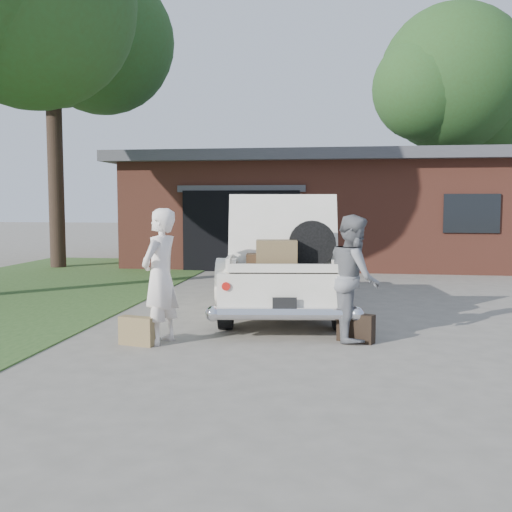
# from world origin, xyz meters

# --- Properties ---
(ground) EXTENTS (90.00, 90.00, 0.00)m
(ground) POSITION_xyz_m (0.00, 0.00, 0.00)
(ground) COLOR gray
(ground) RESTS_ON ground
(grass_strip) EXTENTS (6.00, 16.00, 0.02)m
(grass_strip) POSITION_xyz_m (-5.50, 3.00, 0.01)
(grass_strip) COLOR #2D4C1E
(grass_strip) RESTS_ON ground
(house) EXTENTS (12.80, 7.80, 3.30)m
(house) POSITION_xyz_m (0.98, 11.47, 1.67)
(house) COLOR brown
(house) RESTS_ON ground
(tree_back) EXTENTS (6.34, 5.51, 10.07)m
(tree_back) POSITION_xyz_m (-6.83, 8.21, 7.00)
(tree_back) COLOR #38281E
(tree_back) RESTS_ON ground
(tree_right) EXTENTS (6.77, 5.88, 9.77)m
(tree_right) POSITION_xyz_m (5.62, 17.41, 6.54)
(tree_right) COLOR #38281E
(tree_right) RESTS_ON ground
(sedan) EXTENTS (2.52, 5.16, 2.00)m
(sedan) POSITION_xyz_m (0.19, 2.29, 0.73)
(sedan) COLOR white
(sedan) RESTS_ON ground
(woman_left) EXTENTS (0.59, 0.75, 1.80)m
(woman_left) POSITION_xyz_m (-1.14, -0.39, 0.90)
(woman_left) COLOR white
(woman_left) RESTS_ON ground
(woman_right) EXTENTS (0.77, 0.92, 1.72)m
(woman_right) POSITION_xyz_m (1.41, 0.20, 0.86)
(woman_right) COLOR gray
(woman_right) RESTS_ON ground
(suitcase_left) EXTENTS (0.51, 0.27, 0.38)m
(suitcase_left) POSITION_xyz_m (-1.42, -0.55, 0.19)
(suitcase_left) COLOR olive
(suitcase_left) RESTS_ON ground
(suitcase_right) EXTENTS (0.52, 0.35, 0.39)m
(suitcase_right) POSITION_xyz_m (1.44, 0.05, 0.19)
(suitcase_right) COLOR black
(suitcase_right) RESTS_ON ground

